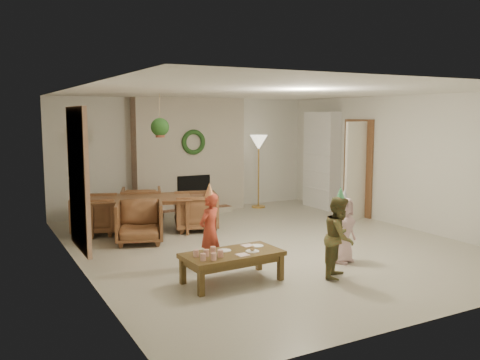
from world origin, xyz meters
TOP-DOWN VIEW (x-y plane):
  - floor at (0.00, 0.00)m, footprint 7.00×7.00m
  - ceiling at (0.00, 0.00)m, footprint 7.00×7.00m
  - wall_back at (0.00, 3.50)m, footprint 7.00×0.00m
  - wall_front at (0.00, -3.50)m, footprint 7.00×0.00m
  - wall_left at (-3.00, 0.00)m, footprint 0.00×7.00m
  - wall_right at (3.00, 0.00)m, footprint 0.00×7.00m
  - fireplace_mass at (0.00, 3.30)m, footprint 2.50×0.40m
  - fireplace_hearth at (0.00, 2.95)m, footprint 1.60×0.30m
  - fireplace_firebox at (0.00, 3.12)m, footprint 0.75×0.12m
  - fireplace_wreath at (0.00, 3.07)m, footprint 0.54×0.10m
  - floor_lamp_base at (1.58, 3.00)m, footprint 0.31×0.31m
  - floor_lamp_post at (1.58, 3.00)m, footprint 0.03×0.03m
  - floor_lamp_shade at (1.58, 3.00)m, footprint 0.40×0.40m
  - bookshelf_carcass at (2.84, 2.30)m, footprint 0.30×1.00m
  - bookshelf_shelf_a at (2.82, 2.30)m, footprint 0.30×0.92m
  - bookshelf_shelf_b at (2.82, 2.30)m, footprint 0.30×0.92m
  - bookshelf_shelf_c at (2.82, 2.30)m, footprint 0.30×0.92m
  - bookshelf_shelf_d at (2.82, 2.30)m, footprint 0.30×0.92m
  - books_row_lower at (2.80, 2.15)m, footprint 0.20×0.40m
  - books_row_mid at (2.80, 2.35)m, footprint 0.20×0.44m
  - books_row_upper at (2.80, 2.20)m, footprint 0.20×0.36m
  - door_frame at (2.96, 1.20)m, footprint 0.05×0.86m
  - door_leaf at (2.58, 0.82)m, footprint 0.77×0.32m
  - curtain_panel at (-2.96, 0.20)m, footprint 0.06×1.20m
  - dining_table at (-1.58, 1.85)m, footprint 2.06×1.55m
  - dining_chair_near at (-1.84, 1.09)m, footprint 0.97×0.98m
  - dining_chair_far at (-1.33, 2.62)m, footprint 0.97×0.98m
  - dining_chair_left at (-2.35, 2.11)m, footprint 0.98×0.97m
  - dining_chair_right at (-0.63, 1.53)m, footprint 0.98×0.97m
  - hanging_plant_cord at (-1.30, 1.50)m, footprint 0.01×0.01m
  - hanging_plant_pot at (-1.30, 1.50)m, footprint 0.16×0.16m
  - hanging_plant_foliage at (-1.30, 1.50)m, footprint 0.32×0.32m
  - coffee_table_top at (-1.39, -1.42)m, footprint 1.30×0.69m
  - coffee_table_apron at (-1.39, -1.42)m, footprint 1.20×0.59m
  - coffee_leg_fl at (-1.95, -1.70)m, footprint 0.07×0.07m
  - coffee_leg_fr at (-0.80, -1.65)m, footprint 0.07×0.07m
  - coffee_leg_bl at (-1.98, -1.18)m, footprint 0.07×0.07m
  - coffee_leg_br at (-0.83, -1.13)m, footprint 0.07×0.07m
  - cup_a at (-1.87, -1.59)m, footprint 0.07×0.07m
  - cup_b at (-1.88, -1.39)m, footprint 0.07×0.07m
  - cup_c at (-1.75, -1.63)m, footprint 0.07×0.07m
  - cup_d at (-1.76, -1.43)m, footprint 0.07×0.07m
  - cup_e at (-1.62, -1.54)m, footprint 0.07×0.07m
  - cup_f at (-1.63, -1.35)m, footprint 0.07×0.07m
  - plate_a at (-1.44, -1.30)m, footprint 0.18×0.18m
  - plate_b at (-1.14, -1.50)m, footprint 0.18×0.18m
  - plate_c at (-0.95, -1.30)m, footprint 0.18×0.18m
  - food_scoop at (-1.14, -1.50)m, footprint 0.07×0.07m
  - napkin_left at (-1.33, -1.59)m, footprint 0.15×0.15m
  - napkin_right at (-1.06, -1.22)m, footprint 0.15×0.15m
  - child_red at (-1.38, -0.73)m, footprint 0.46×0.41m
  - party_hat_red at (-1.38, -0.73)m, footprint 0.16×0.16m
  - child_plaid at (-0.05, -1.90)m, footprint 0.67×0.65m
  - party_hat_plaid at (-0.05, -1.90)m, footprint 0.16×0.16m
  - child_pink at (0.44, -1.40)m, footprint 0.54×0.44m
  - party_hat_pink at (0.44, -1.40)m, footprint 0.14×0.14m

SIDE VIEW (x-z plane):
  - floor at x=0.00m, z-range 0.00..0.00m
  - floor_lamp_base at x=1.58m, z-range 0.00..0.03m
  - fireplace_hearth at x=0.00m, z-range 0.00..0.12m
  - coffee_leg_fl at x=-1.95m, z-range 0.00..0.33m
  - coffee_leg_fr at x=-0.80m, z-range 0.00..0.33m
  - coffee_leg_bl at x=-1.98m, z-range 0.00..0.33m
  - coffee_leg_br at x=-0.83m, z-range 0.00..0.33m
  - coffee_table_apron at x=-1.39m, z-range 0.25..0.33m
  - dining_table at x=-1.58m, z-range 0.00..0.64m
  - dining_chair_near at x=-1.84m, z-range 0.00..0.71m
  - dining_chair_far at x=-1.33m, z-range 0.00..0.71m
  - dining_chair_left at x=-2.35m, z-range 0.00..0.71m
  - dining_chair_right at x=-0.63m, z-range 0.00..0.71m
  - coffee_table_top at x=-1.39m, z-range 0.33..0.39m
  - napkin_left at x=-1.33m, z-range 0.39..0.40m
  - napkin_right at x=-1.06m, z-range 0.39..0.40m
  - plate_a at x=-1.44m, z-range 0.39..0.40m
  - plate_b at x=-1.14m, z-range 0.39..0.40m
  - plate_c at x=-0.95m, z-range 0.39..0.40m
  - food_scoop at x=-1.14m, z-range 0.40..0.47m
  - cup_a at x=-1.87m, z-range 0.39..0.48m
  - cup_b at x=-1.88m, z-range 0.39..0.48m
  - cup_c at x=-1.75m, z-range 0.39..0.48m
  - cup_d at x=-1.76m, z-range 0.39..0.48m
  - cup_e at x=-1.62m, z-range 0.39..0.48m
  - cup_f at x=-1.63m, z-range 0.39..0.48m
  - fireplace_firebox at x=0.00m, z-range 0.07..0.82m
  - bookshelf_shelf_a at x=2.82m, z-range 0.43..0.47m
  - child_pink at x=0.44m, z-range 0.00..0.96m
  - child_red at x=-1.38m, z-range 0.00..1.06m
  - child_plaid at x=-0.05m, z-range 0.00..1.08m
  - books_row_lower at x=2.80m, z-range 0.47..0.71m
  - floor_lamp_post at x=1.58m, z-range 0.03..1.53m
  - bookshelf_shelf_b at x=2.82m, z-range 0.83..0.86m
  - books_row_mid at x=2.80m, z-range 0.87..1.11m
  - door_leaf at x=2.58m, z-range 0.00..2.00m
  - party_hat_pink at x=0.44m, z-range 0.91..1.09m
  - door_frame at x=2.96m, z-range 0.00..2.04m
  - bookshelf_carcass at x=2.84m, z-range 0.00..2.20m
  - party_hat_red at x=-1.38m, z-range 1.00..1.21m
  - party_hat_plaid at x=-0.05m, z-range 1.03..1.21m
  - wall_back at x=0.00m, z-range -2.25..4.75m
  - wall_front at x=0.00m, z-range -2.25..4.75m
  - wall_left at x=-3.00m, z-range -2.25..4.75m
  - wall_right at x=3.00m, z-range -2.25..4.75m
  - fireplace_mass at x=0.00m, z-range 0.00..2.50m
  - bookshelf_shelf_c at x=2.82m, z-range 1.24..1.26m
  - curtain_panel at x=-2.96m, z-range 0.25..2.25m
  - books_row_upper at x=2.80m, z-range 1.27..1.49m
  - floor_lamp_shade at x=1.58m, z-range 1.34..1.67m
  - fireplace_wreath at x=0.00m, z-range 1.28..1.82m
  - bookshelf_shelf_d at x=2.82m, z-range 1.64..1.66m
  - hanging_plant_pot at x=-1.30m, z-range 1.74..1.86m
  - hanging_plant_foliage at x=-1.30m, z-range 1.76..2.08m
  - hanging_plant_cord at x=-1.30m, z-range 1.80..2.50m
  - ceiling at x=0.00m, z-range 2.50..2.50m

